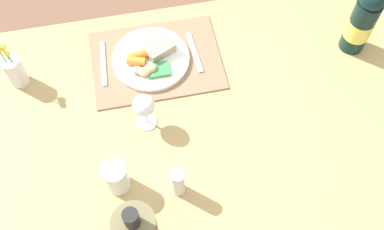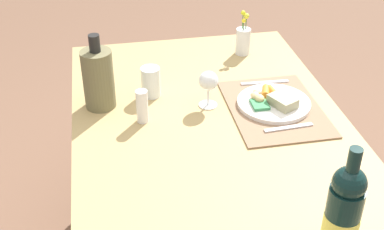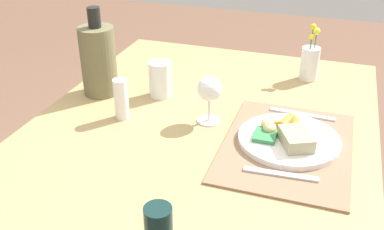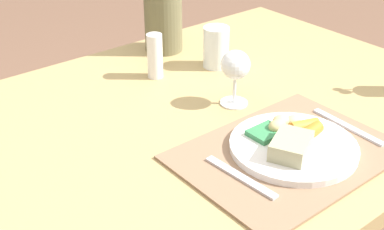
# 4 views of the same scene
# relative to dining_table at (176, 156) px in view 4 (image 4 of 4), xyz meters

# --- Properties ---
(dining_table) EXTENTS (1.49, 0.93, 0.76)m
(dining_table) POSITION_rel_dining_table_xyz_m (0.00, 0.00, 0.00)
(dining_table) COLOR tan
(dining_table) RESTS_ON ground_plane
(placemat) EXTENTS (0.43, 0.32, 0.01)m
(placemat) POSITION_rel_dining_table_xyz_m (0.10, -0.24, 0.09)
(placemat) COLOR #89694F
(placemat) RESTS_ON dining_table
(dinner_plate) EXTENTS (0.26, 0.26, 0.05)m
(dinner_plate) POSITION_rel_dining_table_xyz_m (0.12, -0.24, 0.11)
(dinner_plate) COLOR white
(dinner_plate) RESTS_ON placemat
(fork) EXTENTS (0.03, 0.17, 0.00)m
(fork) POSITION_rel_dining_table_xyz_m (-0.03, -0.24, 0.10)
(fork) COLOR silver
(fork) RESTS_ON placemat
(knife) EXTENTS (0.02, 0.18, 0.00)m
(knife) POSITION_rel_dining_table_xyz_m (0.28, -0.26, 0.10)
(knife) COLOR silver
(knife) RESTS_ON placemat
(wine_glass) EXTENTS (0.07, 0.07, 0.14)m
(wine_glass) POSITION_rel_dining_table_xyz_m (0.17, -0.01, 0.18)
(wine_glass) COLOR white
(wine_glass) RESTS_ON dining_table
(salt_shaker) EXTENTS (0.04, 0.04, 0.12)m
(salt_shaker) POSITION_rel_dining_table_xyz_m (0.11, 0.23, 0.15)
(salt_shaker) COLOR white
(salt_shaker) RESTS_ON dining_table
(water_tumbler) EXTENTS (0.07, 0.07, 0.11)m
(water_tumbler) POSITION_rel_dining_table_xyz_m (0.28, 0.18, 0.14)
(water_tumbler) COLOR silver
(water_tumbler) RESTS_ON dining_table
(cooler_bottle) EXTENTS (0.11, 0.11, 0.27)m
(cooler_bottle) POSITION_rel_dining_table_xyz_m (0.24, 0.36, 0.20)
(cooler_bottle) COLOR #686343
(cooler_bottle) RESTS_ON dining_table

